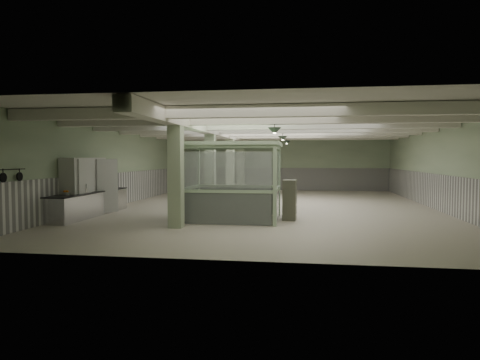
# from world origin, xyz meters

# --- Properties ---
(floor) EXTENTS (20.00, 20.00, 0.00)m
(floor) POSITION_xyz_m (0.00, 0.00, 0.00)
(floor) COLOR beige
(floor) RESTS_ON ground
(ceiling) EXTENTS (14.00, 20.00, 0.02)m
(ceiling) POSITION_xyz_m (0.00, 0.00, 3.60)
(ceiling) COLOR silver
(ceiling) RESTS_ON wall_back
(wall_back) EXTENTS (14.00, 0.02, 3.60)m
(wall_back) POSITION_xyz_m (0.00, 10.00, 1.80)
(wall_back) COLOR #A9BD97
(wall_back) RESTS_ON floor
(wall_front) EXTENTS (14.00, 0.02, 3.60)m
(wall_front) POSITION_xyz_m (0.00, -10.00, 1.80)
(wall_front) COLOR #A9BD97
(wall_front) RESTS_ON floor
(wall_left) EXTENTS (0.02, 20.00, 3.60)m
(wall_left) POSITION_xyz_m (-7.00, 0.00, 1.80)
(wall_left) COLOR #A9BD97
(wall_left) RESTS_ON floor
(wall_right) EXTENTS (0.02, 20.00, 3.60)m
(wall_right) POSITION_xyz_m (7.00, 0.00, 1.80)
(wall_right) COLOR #A9BD97
(wall_right) RESTS_ON floor
(wainscot_left) EXTENTS (0.05, 19.90, 1.50)m
(wainscot_left) POSITION_xyz_m (-6.97, 0.00, 0.75)
(wainscot_left) COLOR white
(wainscot_left) RESTS_ON floor
(wainscot_right) EXTENTS (0.05, 19.90, 1.50)m
(wainscot_right) POSITION_xyz_m (6.97, 0.00, 0.75)
(wainscot_right) COLOR white
(wainscot_right) RESTS_ON floor
(wainscot_back) EXTENTS (13.90, 0.05, 1.50)m
(wainscot_back) POSITION_xyz_m (0.00, 9.97, 0.75)
(wainscot_back) COLOR white
(wainscot_back) RESTS_ON floor
(girder) EXTENTS (0.45, 19.90, 0.40)m
(girder) POSITION_xyz_m (-2.50, 0.00, 3.38)
(girder) COLOR silver
(girder) RESTS_ON ceiling
(beam_a) EXTENTS (13.90, 0.35, 0.32)m
(beam_a) POSITION_xyz_m (0.00, -7.50, 3.42)
(beam_a) COLOR silver
(beam_a) RESTS_ON ceiling
(beam_b) EXTENTS (13.90, 0.35, 0.32)m
(beam_b) POSITION_xyz_m (0.00, -5.00, 3.42)
(beam_b) COLOR silver
(beam_b) RESTS_ON ceiling
(beam_c) EXTENTS (13.90, 0.35, 0.32)m
(beam_c) POSITION_xyz_m (0.00, -2.50, 3.42)
(beam_c) COLOR silver
(beam_c) RESTS_ON ceiling
(beam_d) EXTENTS (13.90, 0.35, 0.32)m
(beam_d) POSITION_xyz_m (0.00, 0.00, 3.42)
(beam_d) COLOR silver
(beam_d) RESTS_ON ceiling
(beam_e) EXTENTS (13.90, 0.35, 0.32)m
(beam_e) POSITION_xyz_m (0.00, 2.50, 3.42)
(beam_e) COLOR silver
(beam_e) RESTS_ON ceiling
(beam_f) EXTENTS (13.90, 0.35, 0.32)m
(beam_f) POSITION_xyz_m (0.00, 5.00, 3.42)
(beam_f) COLOR silver
(beam_f) RESTS_ON ceiling
(beam_g) EXTENTS (13.90, 0.35, 0.32)m
(beam_g) POSITION_xyz_m (0.00, 7.50, 3.42)
(beam_g) COLOR silver
(beam_g) RESTS_ON ceiling
(column_a) EXTENTS (0.42, 0.42, 3.60)m
(column_a) POSITION_xyz_m (-2.50, -6.00, 1.80)
(column_a) COLOR #AEC19B
(column_a) RESTS_ON floor
(column_b) EXTENTS (0.42, 0.42, 3.60)m
(column_b) POSITION_xyz_m (-2.50, -1.00, 1.80)
(column_b) COLOR #AEC19B
(column_b) RESTS_ON floor
(column_c) EXTENTS (0.42, 0.42, 3.60)m
(column_c) POSITION_xyz_m (-2.50, 4.00, 1.80)
(column_c) COLOR #AEC19B
(column_c) RESTS_ON floor
(column_d) EXTENTS (0.42, 0.42, 3.60)m
(column_d) POSITION_xyz_m (-2.50, 8.00, 1.80)
(column_d) COLOR #AEC19B
(column_d) RESTS_ON floor
(hook_rail) EXTENTS (0.02, 1.20, 0.02)m
(hook_rail) POSITION_xyz_m (-6.93, -7.60, 1.85)
(hook_rail) COLOR black
(hook_rail) RESTS_ON wall_left
(pendant_front) EXTENTS (0.44, 0.44, 0.22)m
(pendant_front) POSITION_xyz_m (0.50, -5.00, 3.05)
(pendant_front) COLOR #2D3C2F
(pendant_front) RESTS_ON ceiling
(pendant_mid) EXTENTS (0.44, 0.44, 0.22)m
(pendant_mid) POSITION_xyz_m (0.50, 0.50, 3.05)
(pendant_mid) COLOR #2D3C2F
(pendant_mid) RESTS_ON ceiling
(pendant_back) EXTENTS (0.44, 0.44, 0.22)m
(pendant_back) POSITION_xyz_m (0.50, 5.50, 3.05)
(pendant_back) COLOR #2D3C2F
(pendant_back) RESTS_ON ceiling
(prep_counter) EXTENTS (0.86, 4.93, 0.91)m
(prep_counter) POSITION_xyz_m (-6.54, -3.79, 0.46)
(prep_counter) COLOR #B1B1B5
(prep_counter) RESTS_ON floor
(pitcher_near) EXTENTS (0.24, 0.26, 0.28)m
(pitcher_near) POSITION_xyz_m (-6.55, -4.66, 1.04)
(pitcher_near) COLOR #B1B1B5
(pitcher_near) RESTS_ON prep_counter
(pitcher_far) EXTENTS (0.27, 0.28, 0.29)m
(pitcher_far) POSITION_xyz_m (-6.50, -4.80, 1.04)
(pitcher_far) COLOR #B1B1B5
(pitcher_far) RESTS_ON prep_counter
(veg_colander) EXTENTS (0.50, 0.50, 0.19)m
(veg_colander) POSITION_xyz_m (-6.43, -2.95, 1.00)
(veg_colander) COLOR #3C3D41
(veg_colander) RESTS_ON prep_counter
(orange_bowl) EXTENTS (0.29, 0.29, 0.09)m
(orange_bowl) POSITION_xyz_m (-6.65, -5.20, 0.95)
(orange_bowl) COLOR #B2B2B7
(orange_bowl) RESTS_ON prep_counter
(skillet_near) EXTENTS (0.04, 0.27, 0.27)m
(skillet_near) POSITION_xyz_m (-6.88, -8.03, 1.63)
(skillet_near) COLOR black
(skillet_near) RESTS_ON hook_rail
(skillet_far) EXTENTS (0.03, 0.26, 0.26)m
(skillet_far) POSITION_xyz_m (-6.88, -7.32, 1.63)
(skillet_far) COLOR black
(skillet_far) RESTS_ON hook_rail
(walkin_cooler) EXTENTS (1.02, 2.37, 2.17)m
(walkin_cooler) POSITION_xyz_m (-6.62, -4.00, 1.09)
(walkin_cooler) COLOR silver
(walkin_cooler) RESTS_ON floor
(guard_booth) EXTENTS (3.39, 2.88, 2.72)m
(guard_booth) POSITION_xyz_m (-1.03, -4.04, 1.82)
(guard_booth) COLOR #A8C59E
(guard_booth) RESTS_ON floor
(filing_cabinet) EXTENTS (0.49, 0.67, 1.41)m
(filing_cabinet) POSITION_xyz_m (0.96, -3.82, 0.71)
(filing_cabinet) COLOR #5E5F4F
(filing_cabinet) RESTS_ON floor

